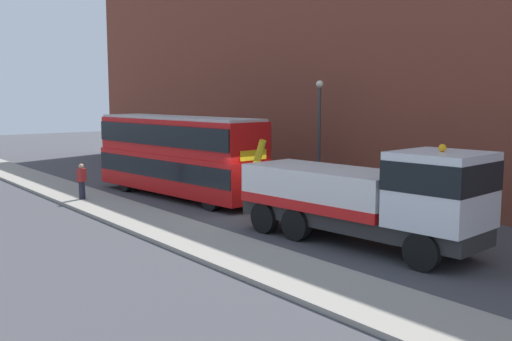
% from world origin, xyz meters
% --- Properties ---
extents(ground_plane, '(120.00, 120.00, 0.00)m').
position_xyz_m(ground_plane, '(0.00, 0.00, 0.00)').
color(ground_plane, '#424247').
extents(near_kerb, '(60.00, 2.80, 0.15)m').
position_xyz_m(near_kerb, '(0.00, -4.20, 0.07)').
color(near_kerb, gray).
rests_on(near_kerb, ground_plane).
extents(building_facade, '(60.00, 1.50, 16.00)m').
position_xyz_m(building_facade, '(0.00, 7.29, 8.07)').
color(building_facade, brown).
rests_on(building_facade, ground_plane).
extents(recovery_tow_truck, '(10.23, 3.51, 3.67)m').
position_xyz_m(recovery_tow_truck, '(5.93, -0.08, 1.76)').
color(recovery_tow_truck, '#2D2D2D').
rests_on(recovery_tow_truck, ground_plane).
extents(double_decker_bus, '(11.19, 3.62, 4.06)m').
position_xyz_m(double_decker_bus, '(-6.45, -0.13, 2.23)').
color(double_decker_bus, red).
rests_on(double_decker_bus, ground_plane).
extents(pedestrian_onlooker, '(0.42, 0.48, 1.71)m').
position_xyz_m(pedestrian_onlooker, '(-8.06, -4.53, 0.99)').
color(pedestrian_onlooker, '#232333').
rests_on(pedestrian_onlooker, near_kerb).
extents(street_lamp, '(0.36, 0.36, 5.83)m').
position_xyz_m(street_lamp, '(-1.76, 5.10, 3.47)').
color(street_lamp, '#38383D').
rests_on(street_lamp, ground_plane).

